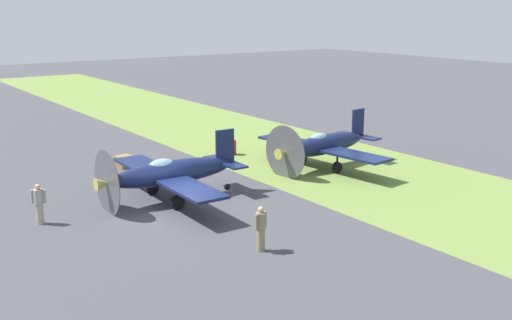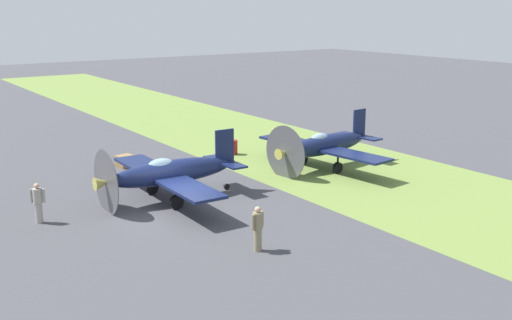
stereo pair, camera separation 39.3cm
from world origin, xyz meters
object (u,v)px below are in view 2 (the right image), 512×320
(ground_crew_mechanic, at_px, (258,228))
(fuel_drum, at_px, (233,147))
(supply_crate, at_px, (125,161))
(airplane_lead, at_px, (169,173))
(airplane_wingman, at_px, (324,145))
(ground_crew_chief, at_px, (38,202))

(ground_crew_mechanic, xyz_separation_m, fuel_drum, (13.59, -7.56, -0.46))
(ground_crew_mechanic, relative_size, supply_crate, 1.92)
(airplane_lead, height_order, airplane_wingman, airplane_lead)
(ground_crew_chief, distance_m, fuel_drum, 14.61)
(fuel_drum, bearing_deg, ground_crew_mechanic, 150.91)
(airplane_wingman, distance_m, fuel_drum, 6.25)
(airplane_wingman, height_order, ground_crew_chief, airplane_wingman)
(airplane_lead, relative_size, fuel_drum, 9.93)
(airplane_wingman, xyz_separation_m, fuel_drum, (5.67, 2.49, -0.88))
(ground_crew_mechanic, bearing_deg, ground_crew_chief, 111.27)
(ground_crew_mechanic, xyz_separation_m, supply_crate, (14.55, -0.92, -0.59))
(ground_crew_chief, distance_m, supply_crate, 9.59)
(ground_crew_mechanic, bearing_deg, airplane_lead, 73.28)
(ground_crew_chief, bearing_deg, supply_crate, 75.70)
(airplane_wingman, distance_m, ground_crew_mechanic, 12.80)
(airplane_wingman, relative_size, fuel_drum, 9.93)
(ground_crew_mechanic, bearing_deg, airplane_wingman, 22.60)
(supply_crate, bearing_deg, ground_crew_mechanic, 176.38)
(ground_crew_chief, height_order, supply_crate, ground_crew_chief)
(airplane_lead, bearing_deg, supply_crate, -5.18)
(ground_crew_chief, bearing_deg, airplane_lead, 27.64)
(airplane_wingman, height_order, fuel_drum, airplane_wingman)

